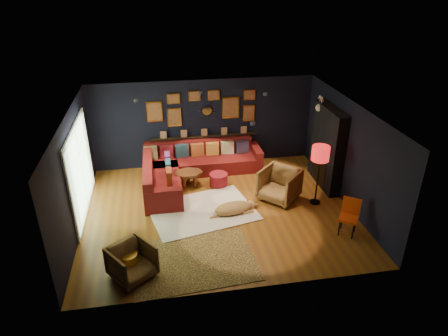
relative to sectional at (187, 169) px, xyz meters
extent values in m
plane|color=brown|center=(0.61, -1.81, -0.32)|extent=(6.50, 6.50, 0.00)
plane|color=black|center=(0.61, 0.94, 0.98)|extent=(6.50, 0.00, 6.50)
plane|color=black|center=(0.61, -4.56, 0.98)|extent=(6.50, 0.00, 6.50)
plane|color=black|center=(-2.64, -1.81, 0.98)|extent=(0.00, 5.50, 5.50)
plane|color=black|center=(3.86, -1.81, 0.98)|extent=(0.00, 5.50, 5.50)
plane|color=white|center=(0.61, -1.81, 2.28)|extent=(6.50, 6.50, 0.00)
cube|color=maroon|center=(0.41, 0.44, -0.11)|extent=(3.20, 0.95, 0.42)
cube|color=maroon|center=(0.41, 0.80, 0.31)|extent=(3.20, 0.24, 0.46)
cube|color=maroon|center=(2.11, 0.44, 0.00)|extent=(0.22, 0.95, 0.64)
cube|color=maroon|center=(-0.71, -0.66, -0.11)|extent=(0.95, 2.20, 0.42)
cube|color=maroon|center=(-1.07, -0.66, 0.31)|extent=(0.24, 2.20, 0.46)
cube|color=maroon|center=(-0.71, -1.66, 0.00)|extent=(0.95, 0.22, 0.64)
cube|color=tan|center=(-0.99, 0.59, 0.30)|extent=(0.38, 0.14, 0.38)
cube|color=maroon|center=(-0.54, 0.59, 0.30)|extent=(0.38, 0.14, 0.38)
cube|color=#224151|center=(-0.09, 0.59, 0.30)|extent=(0.38, 0.14, 0.38)
cube|color=#AA5224|center=(0.36, 0.59, 0.30)|extent=(0.38, 0.14, 0.38)
cube|color=#C98632|center=(0.81, 0.59, 0.30)|extent=(0.38, 0.14, 0.38)
cube|color=#B9B78E|center=(1.26, 0.59, 0.30)|extent=(0.38, 0.14, 0.38)
cube|color=#312742|center=(1.71, 0.59, 0.30)|extent=(0.38, 0.14, 0.38)
cube|color=#602A63|center=(-0.53, 0.04, 0.30)|extent=(0.14, 0.38, 0.38)
cube|color=navy|center=(-0.53, -0.46, 0.30)|extent=(0.14, 0.38, 0.38)
cube|color=brown|center=(-0.53, -0.96, 0.30)|extent=(0.14, 0.38, 0.38)
cube|color=black|center=(0.61, 0.87, 0.60)|extent=(3.20, 0.12, 0.04)
cube|color=gold|center=(-0.79, 0.91, 1.43)|extent=(0.45, 0.03, 0.60)
cube|color=#935B2E|center=(-0.79, 0.89, 1.43)|extent=(0.38, 0.01, 0.51)
cube|color=gold|center=(-0.24, 0.91, 1.23)|extent=(0.40, 0.03, 0.55)
cube|color=#935B2E|center=(-0.24, 0.89, 1.23)|extent=(0.34, 0.01, 0.47)
cube|color=gold|center=(-0.24, 0.91, 1.78)|extent=(0.38, 0.03, 0.30)
cube|color=#935B2E|center=(-0.24, 0.89, 1.78)|extent=(0.32, 0.01, 0.25)
cube|color=gold|center=(1.41, 0.91, 1.43)|extent=(0.50, 0.03, 0.65)
cube|color=#935B2E|center=(1.41, 0.89, 1.43)|extent=(0.42, 0.01, 0.55)
cube|color=gold|center=(1.96, 0.91, 1.23)|extent=(0.35, 0.03, 0.50)
cube|color=#935B2E|center=(1.96, 0.89, 1.23)|extent=(0.30, 0.01, 0.42)
cube|color=gold|center=(1.96, 0.91, 1.78)|extent=(0.35, 0.03, 0.30)
cube|color=#935B2E|center=(1.96, 0.89, 1.78)|extent=(0.30, 0.01, 0.25)
cube|color=gold|center=(0.36, 0.91, 1.83)|extent=(0.35, 0.03, 0.30)
cube|color=#935B2E|center=(0.36, 0.89, 1.83)|extent=(0.30, 0.01, 0.25)
cube|color=gold|center=(0.91, 0.91, 1.83)|extent=(0.35, 0.03, 0.30)
cube|color=#935B2E|center=(0.91, 0.89, 1.83)|extent=(0.30, 0.01, 0.25)
cylinder|color=silver|center=(0.71, 0.91, 1.38)|extent=(0.28, 0.03, 0.28)
cone|color=gold|center=(0.93, 0.91, 1.38)|extent=(0.03, 0.16, 0.03)
cone|color=gold|center=(0.92, 0.91, 1.46)|extent=(0.04, 0.16, 0.04)
cone|color=gold|center=(0.87, 0.91, 1.53)|extent=(0.04, 0.16, 0.04)
cone|color=gold|center=(0.80, 0.91, 1.58)|extent=(0.04, 0.16, 0.04)
cone|color=gold|center=(0.71, 0.91, 1.60)|extent=(0.03, 0.16, 0.03)
cone|color=gold|center=(0.63, 0.91, 1.58)|extent=(0.04, 0.16, 0.04)
cone|color=gold|center=(0.56, 0.91, 1.53)|extent=(0.04, 0.16, 0.04)
cone|color=gold|center=(0.51, 0.91, 1.46)|extent=(0.04, 0.16, 0.04)
cone|color=gold|center=(0.49, 0.91, 1.38)|extent=(0.03, 0.16, 0.03)
cone|color=gold|center=(0.51, 0.91, 1.29)|extent=(0.04, 0.16, 0.04)
cone|color=gold|center=(0.56, 0.91, 1.22)|extent=(0.04, 0.16, 0.04)
cone|color=gold|center=(0.63, 0.91, 1.17)|extent=(0.04, 0.16, 0.04)
cone|color=gold|center=(0.71, 0.91, 1.16)|extent=(0.03, 0.16, 0.03)
cone|color=gold|center=(0.80, 0.91, 1.17)|extent=(0.04, 0.16, 0.04)
cone|color=gold|center=(0.87, 0.91, 1.22)|extent=(0.04, 0.16, 0.04)
cone|color=gold|center=(0.92, 0.91, 1.29)|extent=(0.04, 0.16, 0.04)
cube|color=black|center=(3.71, -0.91, 0.78)|extent=(0.30, 1.60, 2.20)
cube|color=black|center=(3.65, -0.91, 0.13)|extent=(0.20, 0.80, 0.90)
cone|color=white|center=(3.80, -0.41, 1.73)|extent=(0.35, 0.28, 0.28)
sphere|color=white|center=(3.58, -0.41, 1.73)|extent=(0.20, 0.20, 0.20)
cylinder|color=white|center=(3.60, -0.47, 1.90)|extent=(0.02, 0.10, 0.28)
cylinder|color=white|center=(3.60, -0.35, 1.90)|extent=(0.02, 0.10, 0.28)
cube|color=white|center=(-2.61, -1.21, 0.78)|extent=(0.04, 2.80, 2.20)
cube|color=#A9CE9D|center=(-2.58, -1.21, 0.78)|extent=(0.01, 2.60, 2.00)
cube|color=white|center=(-2.58, -1.21, 0.78)|extent=(0.02, 0.06, 2.00)
cylinder|color=black|center=(-1.19, -0.61, 2.24)|extent=(0.10, 0.10, 0.06)
cylinder|color=black|center=(0.41, -0.21, 2.24)|extent=(0.10, 0.10, 0.06)
cylinder|color=black|center=(2.01, -0.61, 2.24)|extent=(0.10, 0.10, 0.06)
cylinder|color=black|center=(1.21, -2.61, 2.24)|extent=(0.10, 0.10, 0.06)
cube|color=white|center=(0.21, -1.80, -0.31)|extent=(2.80, 2.30, 0.03)
cube|color=tan|center=(-0.19, -3.61, -0.32)|extent=(2.61, 1.95, 0.01)
cylinder|color=brown|center=(-0.13, -0.56, -0.13)|extent=(0.10, 0.10, 0.31)
cylinder|color=brown|center=(0.16, -0.56, -0.13)|extent=(0.10, 0.10, 0.31)
cylinder|color=brown|center=(0.01, -0.21, -0.13)|extent=(0.10, 0.10, 0.31)
cylinder|color=maroon|center=(0.81, -0.55, -0.12)|extent=(0.50, 0.50, 0.33)
imported|color=#CC9549|center=(-1.40, -3.86, 0.06)|extent=(1.02, 1.01, 0.77)
imported|color=#CC9549|center=(2.24, -1.51, 0.14)|extent=(1.23, 1.23, 0.92)
cylinder|color=gold|center=(-1.46, -3.73, -0.10)|extent=(0.36, 0.36, 0.45)
cylinder|color=black|center=(3.12, -3.28, -0.11)|extent=(0.03, 0.03, 0.42)
cylinder|color=black|center=(3.36, -3.46, -0.11)|extent=(0.03, 0.03, 0.42)
cylinder|color=black|center=(3.29, -3.04, -0.11)|extent=(0.03, 0.03, 0.42)
cylinder|color=black|center=(3.54, -3.21, -0.11)|extent=(0.03, 0.03, 0.42)
cube|color=#F85016|center=(3.33, -3.25, 0.10)|extent=(0.56, 0.56, 0.06)
cube|color=#F85016|center=(3.43, -3.11, 0.33)|extent=(0.35, 0.28, 0.40)
cylinder|color=black|center=(3.11, -1.86, -0.30)|extent=(0.27, 0.27, 0.04)
cylinder|color=black|center=(3.11, -1.86, 0.36)|extent=(0.04, 0.04, 1.28)
cylinder|color=#B11213|center=(3.11, -1.86, 1.08)|extent=(0.44, 0.44, 0.36)
camera|label=1|loc=(-0.67, -10.10, 5.09)|focal=32.00mm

